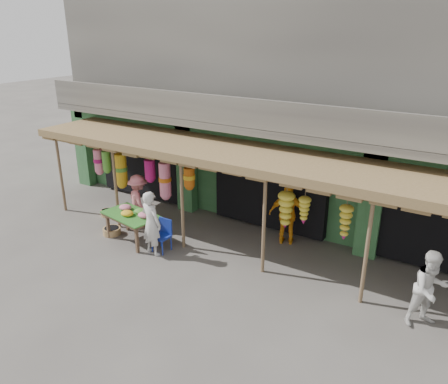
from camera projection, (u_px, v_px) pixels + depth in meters
The scene contains 12 objects.
ground at pixel (233, 258), 11.83m from camera, with size 80.00×80.00×0.00m, color #514C47.
building at pixel (308, 106), 14.48m from camera, with size 16.40×6.80×7.00m.
awning at pixel (244, 159), 11.62m from camera, with size 14.00×2.70×2.79m.
flower_table at pixel (132, 216), 12.49m from camera, with size 1.80×1.24×0.99m.
blue_chair at pixel (163, 233), 12.09m from camera, with size 0.44×0.45×0.91m.
basket_left at pixel (121, 211), 14.60m from camera, with size 0.43×0.43×0.18m, color olive.
basket_mid at pixel (112, 231), 13.13m from camera, with size 0.53×0.53×0.20m, color #9E7D47.
basket_right at pixel (107, 213), 14.41m from camera, with size 0.42×0.42×0.19m, color olive.
person_front at pixel (151, 223), 11.74m from camera, with size 0.67×0.44×1.83m, color silver.
person_right at pixel (430, 289), 8.93m from camera, with size 0.83×0.64×1.70m, color silver.
person_vendor at pixel (288, 214), 12.31m from camera, with size 1.07×0.45×1.83m, color orange.
person_shopper at pixel (139, 201), 13.39m from camera, with size 1.08×0.62×1.68m, color #D9727B.
Camera 1 is at (5.27, -8.97, 5.92)m, focal length 35.00 mm.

